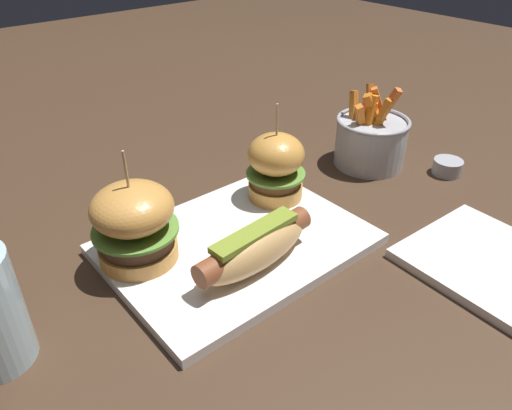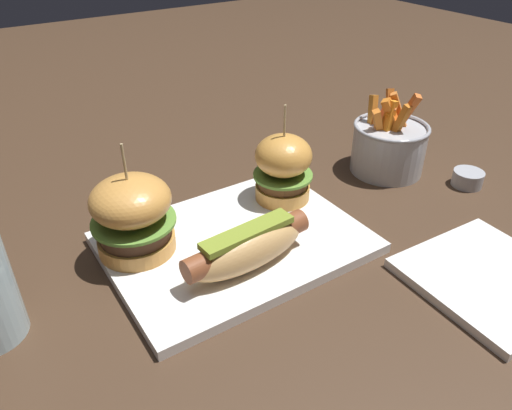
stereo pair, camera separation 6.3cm
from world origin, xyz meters
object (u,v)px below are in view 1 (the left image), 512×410
Objects in this scene: platter_main at (237,244)px; fries_bucket at (371,140)px; hot_dog at (255,247)px; sauce_ramekin at (447,166)px; side_plate at (486,261)px; slider_left at (134,223)px; slider_right at (276,166)px.

fries_bucket is at bearing 7.87° from platter_main.
hot_dog is 3.61× the size of sauce_ramekin.
sauce_ramekin is at bearing 43.16° from side_plate.
slider_left is at bearing 179.46° from fries_bucket.
fries_bucket is (0.43, -0.00, -0.02)m from slider_left.
slider_left reaches higher than platter_main.
slider_right is at bearing 178.68° from fries_bucket.
sauce_ramekin is at bearing -1.08° from hot_dog.
hot_dog is at bearing -163.47° from fries_bucket.
side_plate is at bearing -46.11° from platter_main.
fries_bucket is (0.34, 0.10, 0.00)m from hot_dog.
sauce_ramekin is (0.50, -0.11, -0.05)m from slider_left.
hot_dog is 0.29m from side_plate.
hot_dog reaches higher than platter_main.
slider_right reaches higher than fries_bucket.
fries_bucket is (0.32, 0.04, 0.04)m from platter_main.
platter_main is at bearing -172.13° from fries_bucket.
side_plate is (0.23, -0.17, -0.04)m from hot_dog.
sauce_ramekin is (0.28, -0.11, -0.05)m from slider_right.
slider_left is 0.22m from slider_right.
sauce_ramekin reaches higher than platter_main.
hot_dog is 0.41m from sauce_ramekin.
platter_main is at bearing -22.97° from slider_left.
slider_right reaches higher than hot_dog.
slider_left is at bearing 167.56° from sauce_ramekin.
hot_dog is 0.16m from slider_right.
sauce_ramekin is at bearing -56.46° from fries_bucket.
slider_left reaches higher than hot_dog.
slider_right is (0.22, 0.00, -0.00)m from slider_left.
slider_right reaches higher than side_plate.
slider_right is at bearing 0.19° from slider_left.
slider_right is 3.05× the size of sauce_ramekin.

